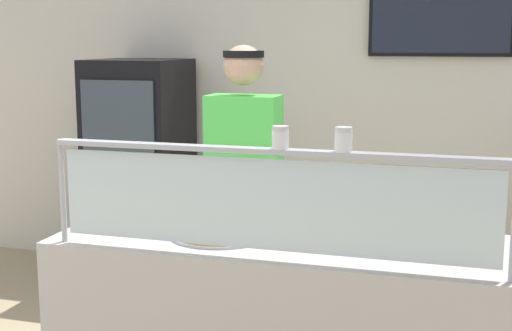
% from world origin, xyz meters
% --- Properties ---
extents(shop_rear_unit, '(6.37, 0.13, 2.70)m').
position_xyz_m(shop_rear_unit, '(0.99, 2.67, 1.36)').
color(shop_rear_unit, silver).
rests_on(shop_rear_unit, ground).
extents(sneeze_guard, '(1.80, 0.06, 0.43)m').
position_xyz_m(sneeze_guard, '(0.99, 0.06, 1.23)').
color(sneeze_guard, '#B2B5BC').
rests_on(sneeze_guard, serving_counter).
extents(pizza_tray, '(0.44, 0.44, 0.04)m').
position_xyz_m(pizza_tray, '(0.70, 0.33, 0.97)').
color(pizza_tray, '#9EA0A8').
rests_on(pizza_tray, serving_counter).
extents(pizza_server, '(0.11, 0.29, 0.01)m').
position_xyz_m(pizza_server, '(0.68, 0.31, 0.99)').
color(pizza_server, '#ADAFB7').
rests_on(pizza_server, pizza_tray).
extents(parmesan_shaker, '(0.06, 0.06, 0.09)m').
position_xyz_m(parmesan_shaker, '(1.03, 0.06, 1.42)').
color(parmesan_shaker, white).
rests_on(parmesan_shaker, sneeze_guard).
extents(pepper_flake_shaker, '(0.07, 0.07, 0.09)m').
position_xyz_m(pepper_flake_shaker, '(1.27, 0.06, 1.42)').
color(pepper_flake_shaker, white).
rests_on(pepper_flake_shaker, sneeze_guard).
extents(worker_figure, '(0.41, 0.50, 1.76)m').
position_xyz_m(worker_figure, '(0.57, 1.07, 1.01)').
color(worker_figure, '#23232D').
rests_on(worker_figure, ground).
extents(drink_fridge, '(0.65, 0.66, 1.65)m').
position_xyz_m(drink_fridge, '(-0.61, 2.22, 0.83)').
color(drink_fridge, black).
rests_on(drink_fridge, ground).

